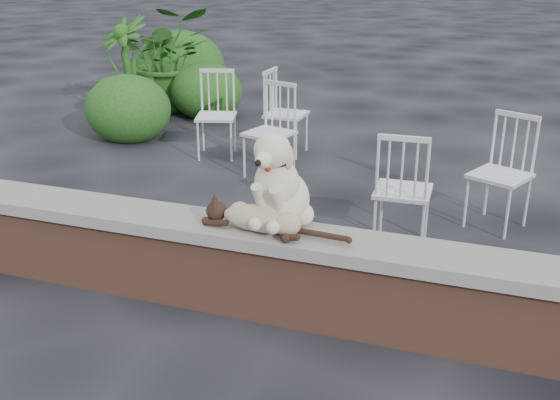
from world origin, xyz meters
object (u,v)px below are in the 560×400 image
(chair_e, at_px, (286,113))
(chair_a, at_px, (216,115))
(chair_b, at_px, (269,132))
(chair_d, at_px, (500,173))
(cat, at_px, (262,217))
(potted_plant_b, at_px, (125,69))
(dog, at_px, (283,176))
(chair_c, at_px, (403,189))
(potted_plant_a, at_px, (168,59))

(chair_e, distance_m, chair_a, 0.78)
(chair_b, height_order, chair_d, same)
(cat, distance_m, potted_plant_b, 5.34)
(potted_plant_b, bearing_deg, dog, -47.76)
(chair_e, distance_m, chair_c, 2.58)
(chair_a, relative_size, chair_d, 1.00)
(chair_a, distance_m, potted_plant_a, 2.40)
(chair_d, xyz_separation_m, potted_plant_a, (-4.57, 2.83, 0.25))
(chair_b, distance_m, potted_plant_b, 3.00)
(dog, relative_size, potted_plant_b, 0.46)
(chair_c, distance_m, potted_plant_b, 4.94)
(potted_plant_b, bearing_deg, potted_plant_a, 72.25)
(dog, height_order, chair_b, dog)
(cat, xyz_separation_m, chair_d, (1.33, 1.95, -0.20))
(chair_e, height_order, chair_a, same)
(dog, bearing_deg, potted_plant_b, 140.44)
(dog, relative_size, cat, 0.57)
(cat, distance_m, chair_d, 2.37)
(cat, bearing_deg, chair_b, 117.60)
(chair_c, bearing_deg, potted_plant_b, -36.07)
(dog, bearing_deg, chair_d, 63.43)
(chair_a, distance_m, chair_d, 3.18)
(dog, distance_m, chair_e, 3.38)
(cat, distance_m, chair_b, 2.69)
(chair_c, relative_size, potted_plant_a, 0.65)
(chair_b, bearing_deg, chair_c, -21.78)
(chair_d, distance_m, potted_plant_b, 5.24)
(cat, bearing_deg, potted_plant_b, 138.72)
(chair_b, distance_m, chair_a, 0.91)
(cat, height_order, chair_c, chair_c)
(chair_e, relative_size, chair_a, 1.00)
(dog, xyz_separation_m, chair_b, (-0.97, 2.38, -0.43))
(potted_plant_a, relative_size, potted_plant_b, 1.06)
(chair_c, bearing_deg, potted_plant_a, -44.25)
(chair_b, relative_size, chair_c, 1.00)
(potted_plant_a, bearing_deg, chair_e, -32.96)
(chair_d, height_order, potted_plant_b, potted_plant_b)
(dog, distance_m, chair_c, 1.38)
(chair_d, bearing_deg, cat, -100.11)
(chair_e, xyz_separation_m, chair_d, (2.31, -1.37, 0.00))
(chair_a, distance_m, chair_c, 2.85)
(chair_a, bearing_deg, chair_c, -52.47)
(dog, xyz_separation_m, cat, (-0.08, -0.15, -0.22))
(chair_b, height_order, chair_a, same)
(chair_b, height_order, chair_c, same)
(chair_c, distance_m, chair_d, 0.93)
(chair_e, height_order, chair_c, same)
(chair_b, distance_m, chair_c, 1.95)
(chair_e, relative_size, chair_d, 1.00)
(chair_b, bearing_deg, cat, -54.42)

